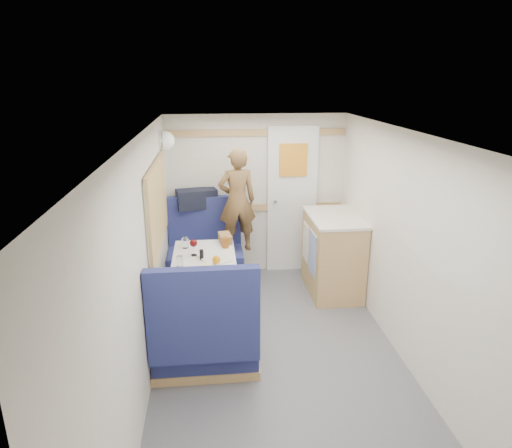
{
  "coord_description": "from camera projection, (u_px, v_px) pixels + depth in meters",
  "views": [
    {
      "loc": [
        -0.56,
        -3.25,
        2.42
      ],
      "look_at": [
        -0.14,
        0.9,
        1.07
      ],
      "focal_mm": 32.0,
      "sensor_mm": 36.0,
      "label": 1
    }
  ],
  "objects": [
    {
      "name": "floor",
      "position": [
        283.0,
        375.0,
        3.88
      ],
      "size": [
        4.5,
        4.5,
        0.0
      ],
      "primitive_type": "plane",
      "color": "#515156",
      "rests_on": "ground"
    },
    {
      "name": "ceiling",
      "position": [
        288.0,
        138.0,
        3.26
      ],
      "size": [
        4.5,
        4.5,
        0.0
      ],
      "primitive_type": "plane",
      "rotation": [
        3.14,
        0.0,
        0.0
      ],
      "color": "silver",
      "rests_on": "wall_back"
    },
    {
      "name": "wall_back",
      "position": [
        256.0,
        196.0,
        5.7
      ],
      "size": [
        2.2,
        0.02,
        2.0
      ],
      "primitive_type": "cube",
      "color": "silver",
      "rests_on": "floor"
    },
    {
      "name": "wall_left",
      "position": [
        142.0,
        273.0,
        3.46
      ],
      "size": [
        0.02,
        4.5,
        2.0
      ],
      "primitive_type": "cube",
      "color": "silver",
      "rests_on": "floor"
    },
    {
      "name": "wall_right",
      "position": [
        420.0,
        261.0,
        3.67
      ],
      "size": [
        0.02,
        4.5,
        2.0
      ],
      "primitive_type": "cube",
      "color": "silver",
      "rests_on": "floor"
    },
    {
      "name": "oak_trim_low",
      "position": [
        256.0,
        208.0,
        5.72
      ],
      "size": [
        2.15,
        0.02,
        0.08
      ],
      "primitive_type": "cube",
      "color": "#AC8C4D",
      "rests_on": "wall_back"
    },
    {
      "name": "oak_trim_high",
      "position": [
        256.0,
        133.0,
        5.44
      ],
      "size": [
        2.15,
        0.02,
        0.08
      ],
      "primitive_type": "cube",
      "color": "#AC8C4D",
      "rests_on": "wall_back"
    },
    {
      "name": "side_window",
      "position": [
        157.0,
        206.0,
        4.33
      ],
      "size": [
        0.04,
        1.3,
        0.72
      ],
      "primitive_type": "cube",
      "color": "#92A088",
      "rests_on": "wall_left"
    },
    {
      "name": "rear_door",
      "position": [
        292.0,
        197.0,
        5.72
      ],
      "size": [
        0.62,
        0.12,
        1.86
      ],
      "color": "white",
      "rests_on": "wall_back"
    },
    {
      "name": "dinette_table",
      "position": [
        205.0,
        270.0,
        4.59
      ],
      "size": [
        0.62,
        0.92,
        0.72
      ],
      "color": "white",
      "rests_on": "floor"
    },
    {
      "name": "bench_far",
      "position": [
        206.0,
        261.0,
        5.49
      ],
      "size": [
        0.9,
        0.59,
        1.05
      ],
      "color": "navy",
      "rests_on": "floor"
    },
    {
      "name": "bench_near",
      "position": [
        205.0,
        340.0,
        3.85
      ],
      "size": [
        0.9,
        0.59,
        1.05
      ],
      "color": "navy",
      "rests_on": "floor"
    },
    {
      "name": "ledge",
      "position": [
        204.0,
        209.0,
        5.55
      ],
      "size": [
        0.9,
        0.14,
        0.04
      ],
      "primitive_type": "cube",
      "color": "#AC8C4D",
      "rests_on": "bench_far"
    },
    {
      "name": "dome_light",
      "position": [
        165.0,
        141.0,
        4.99
      ],
      "size": [
        0.2,
        0.2,
        0.2
      ],
      "primitive_type": "sphere",
      "color": "white",
      "rests_on": "wall_left"
    },
    {
      "name": "galley_counter",
      "position": [
        332.0,
        253.0,
        5.28
      ],
      "size": [
        0.57,
        0.92,
        0.92
      ],
      "color": "#AC8C4D",
      "rests_on": "floor"
    },
    {
      "name": "person",
      "position": [
        237.0,
        201.0,
        5.25
      ],
      "size": [
        0.48,
        0.35,
        1.21
      ],
      "primitive_type": "imported",
      "rotation": [
        0.0,
        0.0,
        3.28
      ],
      "color": "brown",
      "rests_on": "bench_far"
    },
    {
      "name": "duffel_bag",
      "position": [
        197.0,
        199.0,
        5.5
      ],
      "size": [
        0.52,
        0.33,
        0.23
      ],
      "primitive_type": "cube",
      "rotation": [
        0.0,
        0.0,
        0.23
      ],
      "color": "black",
      "rests_on": "ledge"
    },
    {
      "name": "tray",
      "position": [
        214.0,
        258.0,
        4.45
      ],
      "size": [
        0.35,
        0.39,
        0.02
      ],
      "primitive_type": "cube",
      "rotation": [
        0.0,
        0.0,
        0.41
      ],
      "color": "silver",
      "rests_on": "dinette_table"
    },
    {
      "name": "orange_fruit",
      "position": [
        216.0,
        260.0,
        4.29
      ],
      "size": [
        0.08,
        0.08,
        0.08
      ],
      "primitive_type": "sphere",
      "color": "orange",
      "rests_on": "tray"
    },
    {
      "name": "cheese_block",
      "position": [
        206.0,
        266.0,
        4.2
      ],
      "size": [
        0.11,
        0.08,
        0.03
      ],
      "primitive_type": "cube",
      "rotation": [
        0.0,
        0.0,
        -0.21
      ],
      "color": "#D5CE7B",
      "rests_on": "tray"
    },
    {
      "name": "wine_glass",
      "position": [
        193.0,
        244.0,
        4.51
      ],
      "size": [
        0.08,
        0.08,
        0.17
      ],
      "color": "white",
      "rests_on": "dinette_table"
    },
    {
      "name": "tumbler_left",
      "position": [
        180.0,
        261.0,
        4.27
      ],
      "size": [
        0.06,
        0.06,
        0.1
      ],
      "primitive_type": "cylinder",
      "color": "silver",
      "rests_on": "dinette_table"
    },
    {
      "name": "tumbler_mid",
      "position": [
        185.0,
        243.0,
        4.72
      ],
      "size": [
        0.07,
        0.07,
        0.11
      ],
      "primitive_type": "cylinder",
      "color": "white",
      "rests_on": "dinette_table"
    },
    {
      "name": "beer_glass",
      "position": [
        225.0,
        243.0,
        4.73
      ],
      "size": [
        0.07,
        0.07,
        0.11
      ],
      "primitive_type": "cylinder",
      "color": "brown",
      "rests_on": "dinette_table"
    },
    {
      "name": "pepper_grinder",
      "position": [
        202.0,
        255.0,
        4.43
      ],
      "size": [
        0.04,
        0.04,
        0.1
      ],
      "primitive_type": "cylinder",
      "color": "black",
      "rests_on": "dinette_table"
    },
    {
      "name": "bread_loaf",
      "position": [
        225.0,
        238.0,
        4.89
      ],
      "size": [
        0.15,
        0.24,
        0.09
      ],
      "primitive_type": "cube",
      "rotation": [
        0.0,
        0.0,
        0.14
      ],
      "color": "brown",
      "rests_on": "dinette_table"
    }
  ]
}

